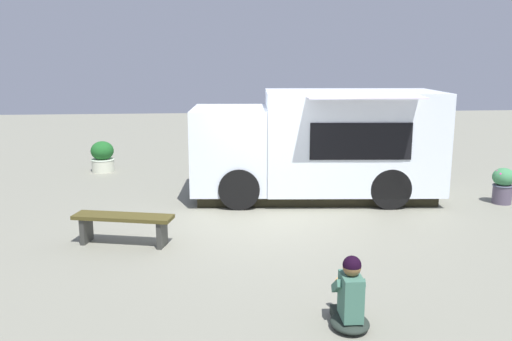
# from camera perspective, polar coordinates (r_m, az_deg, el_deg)

# --- Properties ---
(ground_plane) EXTENTS (40.00, 40.00, 0.00)m
(ground_plane) POSITION_cam_1_polar(r_m,az_deg,el_deg) (10.62, 1.73, -4.60)
(ground_plane) COLOR gray
(food_truck) EXTENTS (5.33, 2.94, 2.31)m
(food_truck) POSITION_cam_1_polar(r_m,az_deg,el_deg) (11.70, 6.67, 2.47)
(food_truck) COLOR white
(food_truck) RESTS_ON ground_plane
(person_customer) EXTENTS (0.46, 0.74, 0.86)m
(person_customer) POSITION_cam_1_polar(r_m,az_deg,el_deg) (6.34, 9.85, -13.25)
(person_customer) COLOR #212A24
(person_customer) RESTS_ON ground_plane
(planter_flowering_near) EXTENTS (0.61, 0.61, 0.82)m
(planter_flowering_near) POSITION_cam_1_polar(r_m,az_deg,el_deg) (15.03, -15.83, 1.43)
(planter_flowering_near) COLOR beige
(planter_flowering_near) RESTS_ON ground_plane
(planter_flowering_far) EXTENTS (0.45, 0.45, 0.76)m
(planter_flowering_far) POSITION_cam_1_polar(r_m,az_deg,el_deg) (12.40, 24.52, -1.34)
(planter_flowering_far) COLOR #4F4657
(planter_flowering_far) RESTS_ON ground_plane
(plaza_bench) EXTENTS (1.67, 0.79, 0.49)m
(plaza_bench) POSITION_cam_1_polar(r_m,az_deg,el_deg) (9.09, -13.77, -5.33)
(plaza_bench) COLOR #453D1A
(plaza_bench) RESTS_ON ground_plane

